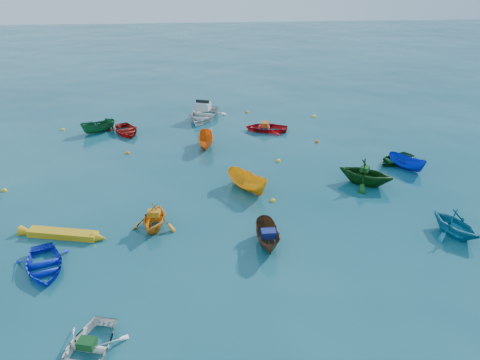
{
  "coord_description": "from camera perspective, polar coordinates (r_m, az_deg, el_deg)",
  "views": [
    {
      "loc": [
        -2.34,
        -20.17,
        12.65
      ],
      "look_at": [
        0.0,
        5.0,
        0.4
      ],
      "focal_mm": 35.0,
      "sensor_mm": 36.0,
      "label": 1
    }
  ],
  "objects": [
    {
      "name": "tarp_green_a",
      "position": [
        17.98,
        -18.19,
        -18.39
      ],
      "size": [
        0.7,
        0.6,
        0.29
      ],
      "primitive_type": "cube",
      "rotation": [
        0.0,
        0.0,
        -0.27
      ],
      "color": "#11471B",
      "rests_on": "dinghy_white_near"
    },
    {
      "name": "buoy_ye_c",
      "position": [
        31.77,
        4.7,
        2.3
      ],
      "size": [
        0.34,
        0.34,
        0.34
      ],
      "primitive_type": "sphere",
      "color": "yellow",
      "rests_on": "ground"
    },
    {
      "name": "dinghy_white_near",
      "position": [
        18.24,
        -18.12,
        -19.68
      ],
      "size": [
        3.03,
        3.67,
        0.66
      ],
      "primitive_type": "imported",
      "rotation": [
        0.0,
        0.0,
        -0.27
      ],
      "color": "white",
      "rests_on": "ground"
    },
    {
      "name": "buoy_ye_a",
      "position": [
        26.62,
        4.01,
        -2.58
      ],
      "size": [
        0.32,
        0.32,
        0.32
      ],
      "primitive_type": "sphere",
      "color": "yellow",
      "rests_on": "ground"
    },
    {
      "name": "sampan_orange_n",
      "position": [
        34.21,
        -4.13,
        4.08
      ],
      "size": [
        1.18,
        2.94,
        1.12
      ],
      "primitive_type": "imported",
      "rotation": [
        0.0,
        0.0,
        -0.03
      ],
      "color": "orange",
      "rests_on": "ground"
    },
    {
      "name": "motorboat_white",
      "position": [
        40.25,
        -4.5,
        7.46
      ],
      "size": [
        4.62,
        5.41,
        1.55
      ],
      "primitive_type": "imported",
      "rotation": [
        0.0,
        0.0,
        -0.34
      ],
      "color": "silver",
      "rests_on": "ground"
    },
    {
      "name": "tarp_orange_b",
      "position": [
        37.23,
        3.04,
        6.8
      ],
      "size": [
        0.69,
        0.82,
        0.35
      ],
      "primitive_type": "cube",
      "rotation": [
        0.0,
        0.0,
        -1.8
      ],
      "color": "#C95E14",
      "rests_on": "dinghy_red_ne"
    },
    {
      "name": "buoy_ye_b",
      "position": [
        31.0,
        -26.8,
        -1.2
      ],
      "size": [
        0.32,
        0.32,
        0.32
      ],
      "primitive_type": "sphere",
      "color": "yellow",
      "rests_on": "ground"
    },
    {
      "name": "dinghy_red_ne",
      "position": [
        37.39,
        3.18,
        6.04
      ],
      "size": [
        3.82,
        3.11,
        0.7
      ],
      "primitive_type": "imported",
      "rotation": [
        0.0,
        0.0,
        -1.8
      ],
      "color": "red",
      "rests_on": "ground"
    },
    {
      "name": "tarp_orange_a",
      "position": [
        24.08,
        -10.45,
        -3.98
      ],
      "size": [
        0.67,
        0.55,
        0.3
      ],
      "primitive_type": "cube",
      "rotation": [
        0.0,
        0.0,
        -0.16
      ],
      "color": "orange",
      "rests_on": "dinghy_orange_w"
    },
    {
      "name": "sampan_yellow_mid",
      "position": [
        27.8,
        0.94,
        -1.21
      ],
      "size": [
        2.84,
        3.29,
        1.23
      ],
      "primitive_type": "imported",
      "rotation": [
        0.0,
        0.0,
        0.63
      ],
      "color": "orange",
      "rests_on": "ground"
    },
    {
      "name": "sampan_blue_far",
      "position": [
        32.42,
        19.55,
        1.32
      ],
      "size": [
        2.35,
        2.72,
        1.02
      ],
      "primitive_type": "imported",
      "rotation": [
        0.0,
        0.0,
        0.62
      ],
      "color": "#0E2BBA",
      "rests_on": "ground"
    },
    {
      "name": "tarp_blue_a",
      "position": [
        22.32,
        3.49,
        -6.52
      ],
      "size": [
        0.7,
        0.53,
        0.34
      ],
      "primitive_type": "cube",
      "rotation": [
        0.0,
        0.0,
        -0.0
      ],
      "color": "navy",
      "rests_on": "sampan_brown_mid"
    },
    {
      "name": "buoy_or_b",
      "position": [
        27.36,
        2.37,
        -1.71
      ],
      "size": [
        0.37,
        0.37,
        0.37
      ],
      "primitive_type": "sphere",
      "color": "#FB500D",
      "rests_on": "ground"
    },
    {
      "name": "buoy_or_d",
      "position": [
        35.42,
        9.37,
        4.57
      ],
      "size": [
        0.32,
        0.32,
        0.32
      ],
      "primitive_type": "sphere",
      "color": "#DB570B",
      "rests_on": "ground"
    },
    {
      "name": "dinghy_red_far",
      "position": [
        37.8,
        -13.67,
        5.56
      ],
      "size": [
        3.46,
        3.96,
        0.69
      ],
      "primitive_type": "imported",
      "rotation": [
        0.0,
        0.0,
        0.4
      ],
      "color": "#A0130D",
      "rests_on": "ground"
    },
    {
      "name": "dinghy_orange_w",
      "position": [
        24.46,
        -10.32,
        -5.75
      ],
      "size": [
        2.66,
        2.96,
        1.39
      ],
      "primitive_type": "imported",
      "rotation": [
        0.0,
        0.0,
        -0.16
      ],
      "color": "orange",
      "rests_on": "ground"
    },
    {
      "name": "sampan_green_far",
      "position": [
        38.6,
        -16.8,
        5.6
      ],
      "size": [
        2.9,
        2.16,
        1.06
      ],
      "primitive_type": "imported",
      "rotation": [
        0.0,
        0.0,
        -1.1
      ],
      "color": "#135228",
      "rests_on": "ground"
    },
    {
      "name": "kayak_yellow",
      "position": [
        24.96,
        -20.74,
        -6.48
      ],
      "size": [
        4.27,
        1.62,
        0.43
      ],
      "primitive_type": null,
      "rotation": [
        0.0,
        0.0,
        1.33
      ],
      "color": "gold",
      "rests_on": "ground"
    },
    {
      "name": "dinghy_green_n",
      "position": [
        29.5,
        14.94,
        -0.48
      ],
      "size": [
        4.27,
        4.16,
        1.71
      ],
      "primitive_type": "imported",
      "rotation": [
        0.0,
        0.0,
        0.97
      ],
      "color": "#104412",
      "rests_on": "ground"
    },
    {
      "name": "sampan_brown_mid",
      "position": [
        22.83,
        3.39,
        -7.83
      ],
      "size": [
        1.07,
        2.82,
        1.09
      ],
      "primitive_type": "imported",
      "rotation": [
        0.0,
        0.0,
        -0.0
      ],
      "color": "#50321C",
      "rests_on": "ground"
    },
    {
      "name": "buoy_or_c",
      "position": [
        33.85,
        -13.53,
        3.17
      ],
      "size": [
        0.31,
        0.31,
        0.31
      ],
      "primitive_type": "sphere",
      "color": "orange",
      "rests_on": "ground"
    },
    {
      "name": "buoy_ye_d",
      "position": [
        40.01,
        -20.78,
        5.71
      ],
      "size": [
        0.32,
        0.32,
        0.32
      ],
      "primitive_type": "sphere",
      "color": "yellow",
      "rests_on": "ground"
    },
    {
      "name": "dinghy_blue_sw",
      "position": [
        22.89,
        -22.7,
        -10.01
      ],
      "size": [
        3.28,
        3.85,
        0.68
      ],
      "primitive_type": "imported",
      "rotation": [
        0.0,
        0.0,
        0.34
      ],
      "color": "#1026CE",
      "rests_on": "ground"
    },
    {
      "name": "dinghy_cyan_se",
      "position": [
        25.86,
        24.55,
        -6.04
      ],
      "size": [
        3.22,
        3.44,
        1.46
      ],
      "primitive_type": "imported",
      "rotation": [
        0.0,
        0.0,
        0.37
      ],
      "color": "teal",
      "rests_on": "ground"
    },
    {
      "name": "ground",
      "position": [
        23.92,
        1.11,
        -6.07
      ],
      "size": [
        160.0,
        160.0,
        0.0
      ],
      "primitive_type": "plane",
      "color": "#0B404F",
      "rests_on": "ground"
    },
    {
      "name": "buoy_or_e",
      "position": [
        41.77,
        0.85,
        8.22
      ],
      "size": [
        0.31,
        0.31,
        0.31
      ],
      "primitive_type": "sphere",
      "color": "orange",
      "rests_on": "ground"
    },
    {
      "name": "tarp_green_b",
      "position": [
        29.1,
        14.97,
        1.34
      ],
      "size": [
        0.72,
        0.76,
        0.29
      ],
      "primitive_type": "cube",
      "rotation": [
        0.0,
        0.0,
        0.97
      ],
      "color": "#124816",
      "rests_on": "dinghy_green_n"
    },
    {
      "name": "dinghy_green_e",
      "position": [
        33.19,
        18.37,
        2.07
      ],
      "size": [
        3.63,
        3.35,
        0.61
      ],
      "primitive_type": "imported",
      "rotation": [
        0.0,
        0.0,
        -1.03
      ],
      "color": "#114C1D",
      "rests_on": "ground"
    },
    {
      "name": "buoy_ye_e",
      "position": [
        41.08,
        9.0,
        7.6
      ],
      "size": [
        0.37,
        0.37,
        0.37
      ],
      "primitive_type": "sphere",
      "color": "yellow",
      "rests_on": "ground"
    }
  ]
}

